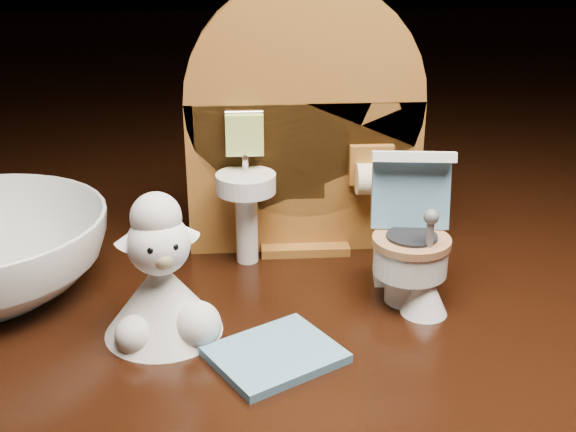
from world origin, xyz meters
name	(u,v)px	position (x,y,z in m)	size (l,w,h in m)	color
backdrop_panel	(303,137)	(0.00, 0.06, 0.07)	(0.13, 0.05, 0.15)	#945921
toy_toilet	(409,244)	(0.05, 0.00, 0.03)	(0.04, 0.05, 0.08)	white
bath_mat	(275,355)	(-0.02, -0.05, 0.00)	(0.05, 0.04, 0.00)	#5A88A4
toilet_brush	(425,287)	(0.05, -0.02, 0.01)	(0.02, 0.02, 0.05)	white
plush_lamb	(162,286)	(-0.07, -0.03, 0.02)	(0.05, 0.05, 0.07)	silver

